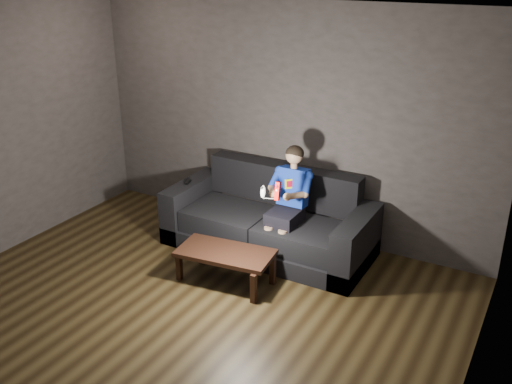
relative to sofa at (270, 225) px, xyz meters
The scene contains 10 objects.
floor 1.97m from the sofa, 93.05° to the right, with size 5.00×5.00×0.00m, color black.
back_wall 1.20m from the sofa, 100.63° to the left, with size 5.00×0.04×2.70m, color #34302E.
right_wall 3.26m from the sofa, 39.10° to the right, with size 0.04×5.00×2.70m, color #34302E.
ceiling 3.10m from the sofa, 93.05° to the right, with size 5.00×5.00×0.02m, color white.
sofa is the anchor object (origin of this frame).
child 0.53m from the sofa, 13.68° to the right, with size 0.47×0.57×1.15m.
wii_remote_red 0.91m from the sofa, 55.27° to the right, with size 0.05×0.07×0.19m.
nunchuk_white 0.83m from the sofa, 69.71° to the right, with size 0.08×0.09×0.14m.
wii_remote_black 1.11m from the sofa, behind, with size 0.08×0.15×0.03m.
coffee_table 0.87m from the sofa, 93.19° to the right, with size 1.02×0.60×0.35m.
Camera 1 is at (2.81, -3.20, 3.12)m, focal length 40.00 mm.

